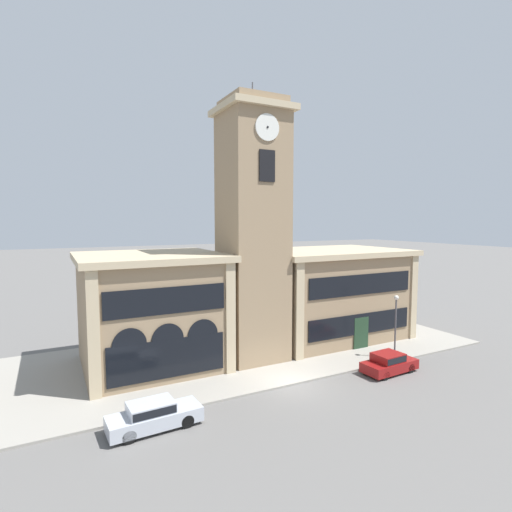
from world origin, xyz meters
The scene contains 8 objects.
ground_plane centered at (0.00, 0.00, 0.00)m, with size 300.00×300.00×0.00m, color #605E5B.
sidewalk_kerb centered at (0.00, 7.21, 0.07)m, with size 38.85×14.43×0.15m.
clock_tower centered at (0.00, 5.79, 9.88)m, with size 5.11×5.11×20.87m.
town_hall_left_wing centered at (-7.25, 7.97, 4.20)m, with size 10.19×9.54×8.34m.
town_hall_right_wing centered at (8.96, 7.98, 4.07)m, with size 13.62×9.54×8.10m.
parked_car_near centered at (-9.33, -1.22, 0.77)m, with size 4.86×1.95×1.47m.
parked_car_mid centered at (7.24, -1.22, 0.74)m, with size 4.20×2.00×1.43m.
street_lamp centered at (9.69, 0.56, 3.44)m, with size 0.36×0.36×4.89m.
Camera 1 is at (-13.76, -21.18, 10.77)m, focal length 28.00 mm.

